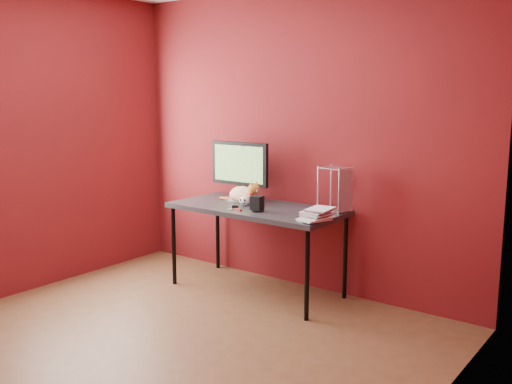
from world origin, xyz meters
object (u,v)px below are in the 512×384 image
Objects in this scene: skull_mug at (244,201)px; cat at (243,194)px; speaker at (257,204)px; book_stack at (310,145)px; desk at (256,212)px; monitor at (240,168)px.

cat is at bearing 115.33° from skull_mug.
book_stack is at bearing -4.11° from speaker.
book_stack is at bearing -14.20° from desk.
desk is 3.30× the size of cat.
cat is 5.05× the size of skull_mug.
speaker is at bearing -51.52° from desk.
cat reaches higher than desk.
desk is 11.78× the size of speaker.
monitor reaches higher than speaker.
skull_mug is at bearing -156.40° from desk.
speaker is (0.23, -0.12, 0.02)m from skull_mug.
monitor is at bearing 152.62° from desk.
book_stack reaches higher than cat.
skull_mug reaches higher than desk.
book_stack is (0.62, -0.16, 0.62)m from desk.
desk is at bearing 165.80° from book_stack.
speaker is (0.44, -0.32, -0.23)m from monitor.
monitor reaches higher than desk.
book_stack is (0.49, 0.01, 0.51)m from speaker.
book_stack reaches higher than skull_mug.
cat is at bearing 164.38° from book_stack.
book_stack is at bearing -19.59° from monitor.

